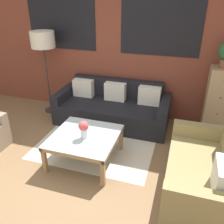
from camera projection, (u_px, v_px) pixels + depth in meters
name	position (u px, v px, depth m)	size (l,w,h in m)	color
ground_plane	(50.00, 188.00, 3.06)	(16.00, 16.00, 0.00)	brown
wall_back_brick	(109.00, 43.00, 4.50)	(8.40, 0.09, 2.80)	brown
rug	(99.00, 140.00, 4.07)	(1.89, 1.69, 0.00)	beige
couch_dark	(113.00, 108.00, 4.53)	(2.10, 0.88, 0.78)	black
settee_vintage	(205.00, 175.00, 2.84)	(0.80, 1.45, 0.92)	olive
coffee_table	(85.00, 139.00, 3.43)	(0.93, 0.93, 0.43)	silver
floor_lamp	(43.00, 42.00, 4.46)	(0.45, 0.45, 1.63)	#2D2D2D
drawer_cabinet	(218.00, 101.00, 4.08)	(0.42, 0.41, 1.18)	tan
flower_vase	(84.00, 128.00, 3.28)	(0.14, 0.14, 0.26)	silver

